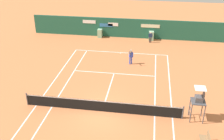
% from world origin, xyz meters
% --- Properties ---
extents(ground_plane, '(80.00, 80.00, 0.01)m').
position_xyz_m(ground_plane, '(-0.00, 0.58, 0.00)').
color(ground_plane, '#C67042').
extents(tennis_net, '(12.10, 0.10, 1.07)m').
position_xyz_m(tennis_net, '(0.00, 0.00, 0.51)').
color(tennis_net, '#4C4C51').
rests_on(tennis_net, ground_plane).
extents(sponsor_back_wall, '(25.00, 1.02, 2.52)m').
position_xyz_m(sponsor_back_wall, '(0.01, 16.97, 1.22)').
color(sponsor_back_wall, '#1E5642').
rests_on(sponsor_back_wall, ground_plane).
extents(umpire_chair, '(1.00, 1.00, 2.64)m').
position_xyz_m(umpire_chair, '(6.96, 0.08, 1.69)').
color(umpire_chair, '#47474C').
rests_on(umpire_chair, ground_plane).
extents(player_bench, '(0.54, 1.16, 0.88)m').
position_xyz_m(player_bench, '(7.20, -2.75, 0.51)').
color(player_bench, '#38383D').
rests_on(player_bench, ground_plane).
extents(player_on_baseline, '(0.48, 0.81, 1.80)m').
position_xyz_m(player_on_baseline, '(1.40, 8.77, 0.95)').
color(player_on_baseline, blue).
rests_on(player_on_baseline, ground_plane).
extents(ball_kid_right_post, '(0.46, 0.21, 1.39)m').
position_xyz_m(ball_kid_right_post, '(3.27, 15.51, 0.80)').
color(ball_kid_right_post, black).
rests_on(ball_kid_right_post, ground_plane).
extents(tennis_ball_by_sideline, '(0.07, 0.07, 0.07)m').
position_xyz_m(tennis_ball_by_sideline, '(-1.35, 6.78, 0.03)').
color(tennis_ball_by_sideline, '#CCE033').
rests_on(tennis_ball_by_sideline, ground_plane).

